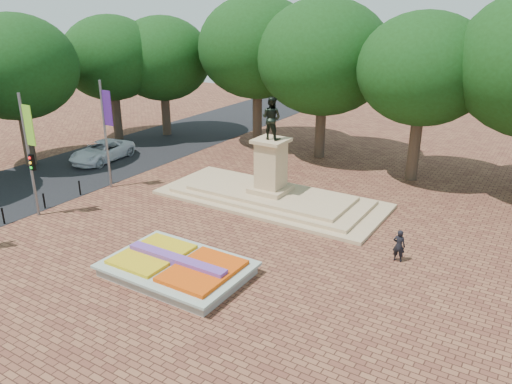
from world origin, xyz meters
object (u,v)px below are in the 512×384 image
flower_bed (177,267)px  monument (271,187)px  pedestrian (399,246)px  van (102,151)px

flower_bed → monument: (-1.03, 10.00, 0.50)m
monument → pedestrian: 9.66m
flower_bed → monument: size_ratio=0.45×
flower_bed → pedestrian: bearing=39.2°
flower_bed → pedestrian: (7.97, 6.50, 0.42)m
pedestrian → van: bearing=-10.0°
flower_bed → van: van is taller
monument → van: 15.21m
pedestrian → flower_bed: bearing=38.2°
flower_bed → van: bearing=147.5°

